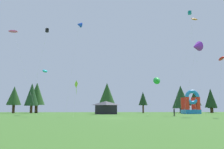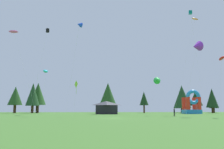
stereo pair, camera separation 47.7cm
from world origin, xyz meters
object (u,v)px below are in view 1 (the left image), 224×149
kite_pink_parafoil (13,31)px  kite_purple_delta (196,46)px  person_midfield (174,112)px  festival_tent (106,108)px  inflatable_blue_arch (191,105)px  kite_red_parafoil (221,59)px  kite_teal_box (190,13)px  kite_lime_diamond (77,85)px  kite_green_delta (157,80)px  kite_cyan_parafoil (45,71)px  kite_blue_delta (79,25)px  kite_black_box (47,31)px  kite_orange_parafoil (194,19)px

kite_pink_parafoil → kite_purple_delta: 37.34m
person_midfield → festival_tent: bearing=155.5°
kite_pink_parafoil → inflatable_blue_arch: kite_pink_parafoil is taller
kite_red_parafoil → festival_tent: 32.09m
kite_teal_box → kite_lime_diamond: kite_teal_box is taller
kite_purple_delta → festival_tent: 28.65m
kite_red_parafoil → kite_green_delta: bearing=136.2°
kite_teal_box → kite_red_parafoil: bearing=-95.4°
kite_green_delta → inflatable_blue_arch: kite_green_delta is taller
kite_green_delta → person_midfield: (2.16, -4.25, -6.77)m
kite_lime_diamond → kite_red_parafoil: bearing=-8.4°
kite_lime_diamond → kite_cyan_parafoil: bearing=125.2°
kite_teal_box → kite_blue_delta: size_ratio=1.28×
kite_red_parafoil → kite_black_box: (-35.63, 16.39, 10.11)m
kite_green_delta → person_midfield: kite_green_delta is taller
inflatable_blue_arch → kite_green_delta: bearing=-129.8°
kite_blue_delta → inflatable_blue_arch: size_ratio=3.16×
kite_pink_parafoil → kite_orange_parafoil: bearing=14.2°
kite_pink_parafoil → kite_green_delta: bearing=6.4°
kite_lime_diamond → festival_tent: bearing=72.0°
inflatable_blue_arch → festival_tent: (-24.63, -2.99, -0.79)m
kite_black_box → person_midfield: (28.02, -11.26, -19.86)m
kite_blue_delta → inflatable_blue_arch: 38.92m
kite_cyan_parafoil → person_midfield: bearing=-22.3°
kite_blue_delta → festival_tent: (6.62, 11.31, -19.05)m
kite_teal_box → kite_red_parafoil: size_ratio=2.48×
kite_purple_delta → person_midfield: (-4.65, 1.18, -13.05)m
kite_blue_delta → kite_purple_delta: (24.29, -7.65, -6.83)m
kite_green_delta → festival_tent: (-10.86, 13.53, -5.95)m
kite_blue_delta → kite_pink_parafoil: bearing=-156.4°
kite_cyan_parafoil → kite_black_box: 10.19m
kite_teal_box → kite_black_box: bearing=-177.5°
kite_orange_parafoil → inflatable_blue_arch: size_ratio=3.69×
kite_green_delta → kite_pink_parafoil: kite_pink_parafoil is taller
kite_black_box → kite_lime_diamond: bearing=-54.7°
kite_blue_delta → kite_lime_diamond: 16.63m
kite_cyan_parafoil → kite_red_parafoil: size_ratio=1.01×
festival_tent → kite_green_delta: bearing=-51.2°
kite_green_delta → person_midfield: bearing=-63.1°
kite_green_delta → kite_blue_delta: (-17.48, 2.22, 13.10)m
kite_orange_parafoil → kite_pink_parafoil: bearing=-165.8°
kite_cyan_parafoil → kite_red_parafoil: (35.80, -16.68, 0.08)m
kite_red_parafoil → kite_lime_diamond: 27.49m
kite_cyan_parafoil → kite_blue_delta: bearing=-30.7°
kite_cyan_parafoil → kite_pink_parafoil: size_ratio=0.64×
kite_teal_box → inflatable_blue_arch: kite_teal_box is taller
kite_teal_box → kite_purple_delta: kite_teal_box is taller
kite_red_parafoil → kite_blue_delta: kite_blue_delta is taller
kite_blue_delta → person_midfield: size_ratio=13.93×
kite_teal_box → kite_orange_parafoil: kite_teal_box is taller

